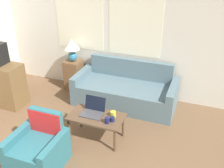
{
  "coord_description": "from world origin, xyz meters",
  "views": [
    {
      "loc": [
        1.92,
        -0.95,
        2.87
      ],
      "look_at": [
        0.47,
        2.91,
        0.75
      ],
      "focal_mm": 42.0,
      "sensor_mm": 36.0,
      "label": 1
    }
  ],
  "objects_px": {
    "couch": "(126,91)",
    "table_lamp": "(72,47)",
    "laptop": "(93,110)",
    "coffee_table": "(96,119)",
    "cup_yellow": "(113,114)",
    "armchair": "(39,150)",
    "cup_navy": "(107,120)",
    "cup_white": "(112,119)"
  },
  "relations": [
    {
      "from": "cup_yellow",
      "to": "coffee_table",
      "type": "bearing_deg",
      "value": -160.63
    },
    {
      "from": "cup_yellow",
      "to": "laptop",
      "type": "bearing_deg",
      "value": -175.13
    },
    {
      "from": "table_lamp",
      "to": "laptop",
      "type": "relative_size",
      "value": 1.4
    },
    {
      "from": "armchair",
      "to": "table_lamp",
      "type": "height_order",
      "value": "table_lamp"
    },
    {
      "from": "table_lamp",
      "to": "cup_yellow",
      "type": "relative_size",
      "value": 5.28
    },
    {
      "from": "couch",
      "to": "cup_white",
      "type": "distance_m",
      "value": 1.36
    },
    {
      "from": "laptop",
      "to": "cup_white",
      "type": "height_order",
      "value": "laptop"
    },
    {
      "from": "couch",
      "to": "armchair",
      "type": "bearing_deg",
      "value": -106.91
    },
    {
      "from": "couch",
      "to": "cup_white",
      "type": "bearing_deg",
      "value": -81.44
    },
    {
      "from": "cup_navy",
      "to": "cup_yellow",
      "type": "distance_m",
      "value": 0.21
    },
    {
      "from": "coffee_table",
      "to": "armchair",
      "type": "bearing_deg",
      "value": -123.06
    },
    {
      "from": "couch",
      "to": "cup_navy",
      "type": "height_order",
      "value": "couch"
    },
    {
      "from": "cup_navy",
      "to": "cup_white",
      "type": "xyz_separation_m",
      "value": [
        0.06,
        0.08,
        -0.01
      ]
    },
    {
      "from": "couch",
      "to": "table_lamp",
      "type": "relative_size",
      "value": 4.11
    },
    {
      "from": "table_lamp",
      "to": "cup_white",
      "type": "xyz_separation_m",
      "value": [
        1.5,
        -1.51,
        -0.51
      ]
    },
    {
      "from": "laptop",
      "to": "cup_white",
      "type": "relative_size",
      "value": 4.42
    },
    {
      "from": "table_lamp",
      "to": "laptop",
      "type": "distance_m",
      "value": 1.87
    },
    {
      "from": "coffee_table",
      "to": "laptop",
      "type": "bearing_deg",
      "value": 141.61
    },
    {
      "from": "coffee_table",
      "to": "couch",
      "type": "bearing_deg",
      "value": 85.57
    },
    {
      "from": "cup_navy",
      "to": "laptop",
      "type": "bearing_deg",
      "value": 150.4
    },
    {
      "from": "cup_navy",
      "to": "armchair",
      "type": "bearing_deg",
      "value": -137.36
    },
    {
      "from": "coffee_table",
      "to": "laptop",
      "type": "height_order",
      "value": "laptop"
    },
    {
      "from": "cup_navy",
      "to": "couch",
      "type": "bearing_deg",
      "value": 95.65
    },
    {
      "from": "table_lamp",
      "to": "coffee_table",
      "type": "relative_size",
      "value": 0.55
    },
    {
      "from": "laptop",
      "to": "table_lamp",
      "type": "bearing_deg",
      "value": 128.51
    },
    {
      "from": "armchair",
      "to": "cup_yellow",
      "type": "height_order",
      "value": "armchair"
    },
    {
      "from": "table_lamp",
      "to": "cup_navy",
      "type": "height_order",
      "value": "table_lamp"
    },
    {
      "from": "armchair",
      "to": "cup_white",
      "type": "xyz_separation_m",
      "value": [
        0.85,
        0.8,
        0.23
      ]
    },
    {
      "from": "coffee_table",
      "to": "table_lamp",
      "type": "bearing_deg",
      "value": 129.21
    },
    {
      "from": "coffee_table",
      "to": "cup_navy",
      "type": "relative_size",
      "value": 9.08
    },
    {
      "from": "couch",
      "to": "cup_white",
      "type": "relative_size",
      "value": 25.43
    },
    {
      "from": "table_lamp",
      "to": "laptop",
      "type": "bearing_deg",
      "value": -51.49
    },
    {
      "from": "couch",
      "to": "table_lamp",
      "type": "distance_m",
      "value": 1.5
    },
    {
      "from": "couch",
      "to": "cup_yellow",
      "type": "xyz_separation_m",
      "value": [
        0.16,
        -1.19,
        0.22
      ]
    },
    {
      "from": "laptop",
      "to": "coffee_table",
      "type": "bearing_deg",
      "value": -38.39
    },
    {
      "from": "cup_yellow",
      "to": "cup_white",
      "type": "relative_size",
      "value": 1.17
    },
    {
      "from": "cup_navy",
      "to": "table_lamp",
      "type": "bearing_deg",
      "value": 132.16
    },
    {
      "from": "couch",
      "to": "coffee_table",
      "type": "relative_size",
      "value": 2.26
    },
    {
      "from": "coffee_table",
      "to": "laptop",
      "type": "distance_m",
      "value": 0.15
    },
    {
      "from": "table_lamp",
      "to": "cup_white",
      "type": "relative_size",
      "value": 6.18
    },
    {
      "from": "cup_yellow",
      "to": "cup_white",
      "type": "bearing_deg",
      "value": -75.11
    },
    {
      "from": "couch",
      "to": "coffee_table",
      "type": "distance_m",
      "value": 1.3
    }
  ]
}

